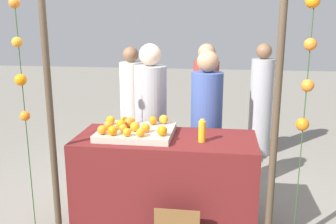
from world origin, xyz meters
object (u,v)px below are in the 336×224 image
Objects in this scene: orange_1 at (111,120)px; vendor_right at (206,134)px; stall_counter at (166,183)px; orange_0 at (135,126)px; vendor_left at (151,129)px; juice_bottle at (202,131)px.

orange_1 is 0.05× the size of vendor_right.
orange_1 is (-0.55, 0.14, 0.55)m from stall_counter.
stall_counter is 0.62m from orange_0.
vendor_left reaches higher than orange_0.
juice_bottle is at bearing -90.82° from vendor_right.
vendor_left is (0.30, 0.47, -0.21)m from orange_1.
vendor_left is at bearing 179.12° from vendor_right.
vendor_left is at bearing 130.30° from juice_bottle.
vendor_right reaches higher than orange_1.
vendor_right is at bearing 46.37° from orange_0.
juice_bottle is at bearing -13.96° from orange_1.
orange_1 reaches higher than stall_counter.
juice_bottle is 0.12× the size of vendor_right.
vendor_right is (0.34, 0.60, 0.31)m from stall_counter.
orange_0 is at bearing -170.83° from stall_counter.
vendor_right reaches higher than orange_0.
orange_0 is at bearing -133.63° from vendor_right.
vendor_left reaches higher than juice_bottle.
stall_counter is at bearing -119.61° from vendor_right.
orange_1 is 0.41× the size of juice_bottle.
vendor_left reaches higher than stall_counter.
orange_1 is (-0.28, 0.19, -0.00)m from orange_0.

